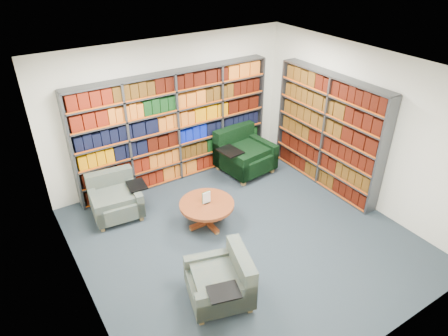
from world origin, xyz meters
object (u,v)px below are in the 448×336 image
coffee_table (207,207)px  chair_green_right (242,154)px  chair_teal_front (225,282)px  chair_teal_left (115,199)px

coffee_table → chair_green_right: bearing=37.6°
chair_green_right → coffee_table: bearing=-142.4°
chair_green_right → chair_teal_front: chair_green_right is taller
chair_teal_left → chair_teal_front: chair_teal_left is taller
coffee_table → chair_teal_front: bearing=-112.1°
chair_teal_front → coffee_table: (0.62, 1.53, 0.05)m
chair_teal_front → chair_green_right: bearing=51.3°
chair_green_right → chair_teal_front: bearing=-128.7°
chair_green_right → chair_teal_front: size_ratio=1.14×
chair_green_right → chair_teal_front: (-2.20, -2.75, -0.06)m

